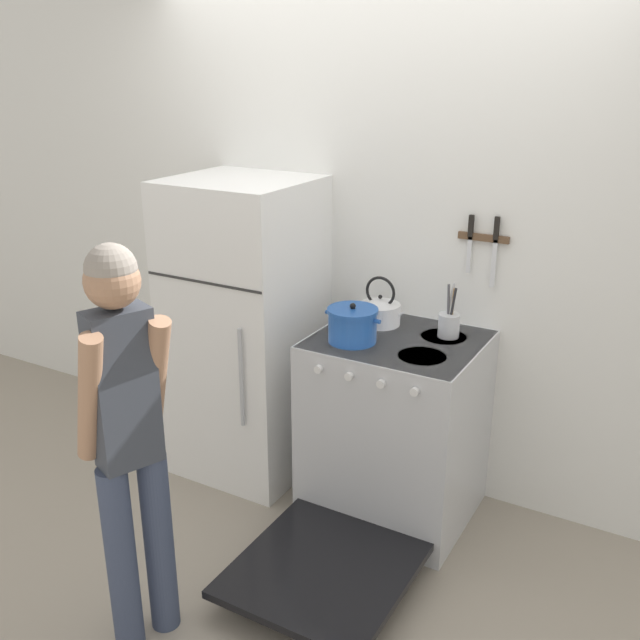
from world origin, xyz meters
name	(u,v)px	position (x,y,z in m)	size (l,w,h in m)	color
ground_plane	(367,461)	(0.00, 0.00, 0.00)	(14.00, 14.00, 0.00)	gray
wall_back	(376,240)	(0.00, 0.03, 1.27)	(10.00, 0.06, 2.55)	silver
refrigerator	(245,330)	(-0.58, -0.32, 0.79)	(0.69, 0.67, 1.59)	white
stove_range	(391,431)	(0.30, -0.37, 0.46)	(0.76, 1.41, 0.92)	silver
dutch_oven_pot	(352,325)	(0.13, -0.47, 1.00)	(0.28, 0.23, 0.19)	#1E4C9E
tea_kettle	(380,311)	(0.14, -0.20, 0.99)	(0.25, 0.20, 0.24)	silver
utensil_jar	(449,324)	(0.49, -0.19, 0.99)	(0.10, 0.10, 0.26)	#B7BABF
person	(128,431)	(-0.19, -1.58, 0.90)	(0.33, 0.38, 1.58)	#38425B
wall_knife_strip	(484,237)	(0.57, -0.02, 1.37)	(0.24, 0.03, 0.33)	brown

